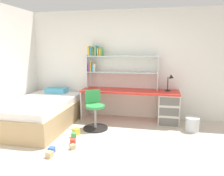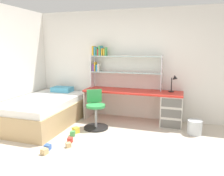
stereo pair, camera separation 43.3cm
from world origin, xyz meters
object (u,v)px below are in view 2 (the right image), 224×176
toy_block_yellow_3 (76,130)px  toy_block_red_0 (70,140)px  bookshelf_hutch (116,63)px  bed_platform (45,111)px  toy_block_blue_2 (48,147)px  toy_block_natural_5 (44,151)px  desk (159,106)px  desk_lamp (174,81)px  toy_block_green_4 (73,134)px  waste_bin (195,127)px  toy_block_natural_1 (68,145)px  swivel_chair (96,113)px

toy_block_yellow_3 → toy_block_red_0: bearing=-76.5°
bookshelf_hutch → bed_platform: bearing=-146.8°
bed_platform → toy_block_blue_2: (0.81, -1.14, -0.24)m
toy_block_natural_5 → toy_block_red_0: bearing=71.7°
desk → bookshelf_hutch: 1.40m
desk → toy_block_red_0: (-1.41, -1.48, -0.38)m
desk_lamp → toy_block_natural_5: (-1.90, -2.09, -0.93)m
bed_platform → toy_block_green_4: bed_platform is taller
waste_bin → toy_block_yellow_3: waste_bin is taller
desk → toy_block_green_4: 1.97m
desk → toy_block_natural_5: bearing=-128.3°
bookshelf_hutch → toy_block_natural_1: bearing=-98.9°
toy_block_green_4 → desk: bearing=38.7°
waste_bin → toy_block_natural_5: waste_bin is taller
toy_block_natural_1 → bed_platform: bearing=139.2°
waste_bin → toy_block_red_0: 2.42m
waste_bin → toy_block_red_0: size_ratio=3.20×
desk → toy_block_yellow_3: (-1.52, -1.05, -0.36)m
desk → toy_block_blue_2: size_ratio=23.32×
swivel_chair → toy_block_natural_5: swivel_chair is taller
desk → desk_lamp: size_ratio=5.80×
desk_lamp → bed_platform: bearing=-163.6°
bed_platform → toy_block_natural_1: (1.09, -0.94, -0.25)m
swivel_chair → toy_block_green_4: size_ratio=8.55×
bookshelf_hutch → toy_block_red_0: size_ratio=19.27×
waste_bin → toy_block_blue_2: bearing=-148.2°
bookshelf_hutch → toy_block_green_4: bearing=-108.1°
waste_bin → toy_block_natural_5: size_ratio=2.98×
bookshelf_hutch → desk_lamp: (1.36, -0.09, -0.35)m
toy_block_blue_2 → toy_block_green_4: bearing=79.6°
desk_lamp → bed_platform: 2.95m
waste_bin → toy_block_natural_5: (-2.34, -1.62, -0.09)m
toy_block_natural_1 → waste_bin: bearing=31.4°
desk → toy_block_natural_5: (-1.59, -2.01, -0.37)m
bed_platform → toy_block_red_0: bed_platform is taller
toy_block_natural_1 → toy_block_green_4: toy_block_green_4 is taller
swivel_chair → toy_block_green_4: bearing=-115.5°
toy_block_yellow_3 → toy_block_natural_5: bearing=-94.2°
desk → waste_bin: size_ratio=7.90×
desk_lamp → swivel_chair: desk_lamp is taller
waste_bin → toy_block_red_0: (-2.16, -1.09, -0.10)m
bed_platform → toy_block_blue_2: 1.42m
toy_block_natural_1 → toy_block_blue_2: (-0.28, -0.19, 0.01)m
swivel_chair → waste_bin: swivel_chair is taller
desk_lamp → bed_platform: size_ratio=0.19×
toy_block_natural_5 → toy_block_natural_1: bearing=54.4°
desk_lamp → toy_block_natural_1: 2.59m
toy_block_red_0 → toy_block_green_4: toy_block_green_4 is taller
bookshelf_hutch → toy_block_natural_5: bearing=-103.7°
swivel_chair → toy_block_natural_1: size_ratio=9.82×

